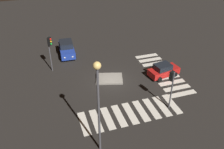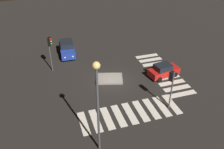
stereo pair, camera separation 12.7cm
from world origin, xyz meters
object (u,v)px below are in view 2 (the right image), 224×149
Objects in this scene: traffic_island at (109,79)px; traffic_light_west at (50,46)px; street_lamp at (97,95)px; traffic_light_east at (171,81)px; car_red at (164,70)px; car_blue at (67,49)px.

traffic_light_west is at bearing 146.73° from traffic_island.
traffic_light_east is at bearing 21.12° from street_lamp.
traffic_light_east is at bearing -58.43° from traffic_island.
street_lamp is (-7.91, -3.05, 2.38)m from traffic_light_east.
car_red is 0.87× the size of traffic_light_west.
traffic_island is at bearing 68.46° from street_lamp.
street_lamp reaches higher than car_red.
car_blue is (-10.12, 9.08, 0.14)m from car_red.
street_lamp is at bearing 78.02° from traffic_light_east.
traffic_light_west is (-10.15, 10.62, 0.26)m from traffic_light_east.
car_blue is 1.00× the size of traffic_light_west.
street_lamp reaches higher than car_blue.
street_lamp is (-3.83, -9.70, 5.45)m from traffic_island.
street_lamp is at bearing -111.54° from traffic_island.
car_blue is 18.06m from street_lamp.
traffic_light_east is 8.80m from street_lamp.
car_red is 0.48× the size of street_lamp.
traffic_light_east is (7.81, -14.41, 2.21)m from car_blue.
traffic_light_west is (-2.34, -3.79, 2.47)m from car_blue.
traffic_island is 0.81× the size of traffic_light_west.
car_red is 0.94× the size of traffic_light_east.
traffic_island is at bearing 28.36° from car_blue.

